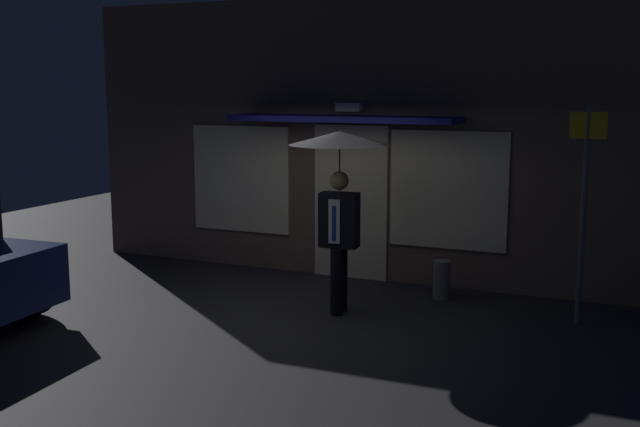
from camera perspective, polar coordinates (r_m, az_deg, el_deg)
name	(u,v)px	position (r m, az deg, el deg)	size (l,w,h in m)	color
ground_plane	(284,319)	(9.16, -2.73, -7.88)	(18.00, 18.00, 0.00)	#26262B
building_facade	(355,140)	(10.91, 2.62, 5.50)	(8.53, 1.00, 3.98)	brown
person_with_umbrella	(339,172)	(9.05, 1.47, 3.16)	(1.21, 1.21, 2.21)	black
street_sign_post	(584,201)	(9.17, 19.17, 0.87)	(0.40, 0.07, 2.55)	#595B60
sidewalk_bollard	(442,280)	(10.03, 9.09, -4.93)	(0.22, 0.22, 0.51)	slate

